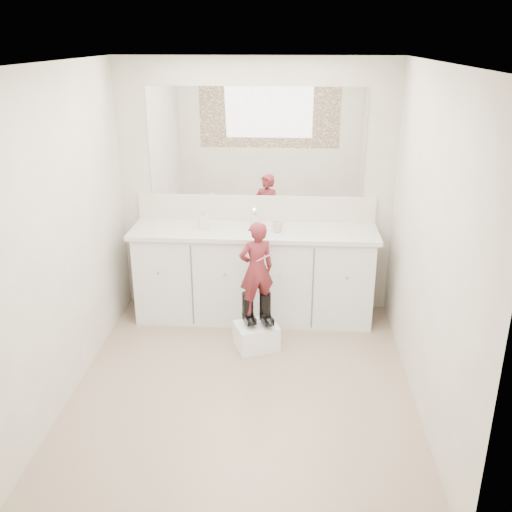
{
  "coord_description": "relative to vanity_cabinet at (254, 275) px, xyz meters",
  "views": [
    {
      "loc": [
        0.35,
        -3.76,
        2.56
      ],
      "look_at": [
        0.06,
        0.63,
        0.85
      ],
      "focal_mm": 40.0,
      "sensor_mm": 36.0,
      "label": 1
    }
  ],
  "objects": [
    {
      "name": "step_stool",
      "position": [
        0.06,
        -0.61,
        -0.31
      ],
      "size": [
        0.43,
        0.4,
        0.22
      ],
      "primitive_type": "cube",
      "rotation": [
        0.0,
        0.0,
        0.4
      ],
      "color": "white",
      "rests_on": "floor"
    },
    {
      "name": "wall_left",
      "position": [
        -1.3,
        -1.23,
        0.78
      ],
      "size": [
        0.0,
        3.0,
        3.0
      ],
      "primitive_type": "plane",
      "rotation": [
        1.57,
        0.0,
        1.57
      ],
      "color": "#BDB4A1",
      "rests_on": "floor"
    },
    {
      "name": "backsplash",
      "position": [
        0.0,
        0.26,
        0.59
      ],
      "size": [
        2.28,
        0.03,
        0.25
      ],
      "primitive_type": "cube",
      "color": "beige",
      "rests_on": "countertop"
    },
    {
      "name": "wall_right",
      "position": [
        1.3,
        -1.23,
        0.78
      ],
      "size": [
        0.0,
        3.0,
        3.0
      ],
      "primitive_type": "plane",
      "rotation": [
        1.57,
        0.0,
        -1.57
      ],
      "color": "#BDB4A1",
      "rests_on": "floor"
    },
    {
      "name": "floor",
      "position": [
        0.0,
        -1.23,
        -0.42
      ],
      "size": [
        3.0,
        3.0,
        0.0
      ],
      "primitive_type": "plane",
      "color": "#89705A",
      "rests_on": "ground"
    },
    {
      "name": "faucet",
      "position": [
        0.0,
        0.15,
        0.52
      ],
      "size": [
        0.08,
        0.08,
        0.1
      ],
      "primitive_type": "cylinder",
      "color": "silver",
      "rests_on": "countertop"
    },
    {
      "name": "boot_right",
      "position": [
        0.14,
        -0.59,
        -0.06
      ],
      "size": [
        0.17,
        0.22,
        0.29
      ],
      "primitive_type": null,
      "rotation": [
        0.0,
        0.0,
        0.4
      ],
      "color": "black",
      "rests_on": "step_stool"
    },
    {
      "name": "cup",
      "position": [
        0.22,
        -0.07,
        0.51
      ],
      "size": [
        0.12,
        0.12,
        0.1
      ],
      "primitive_type": "imported",
      "rotation": [
        0.0,
        0.0,
        -0.19
      ],
      "color": "#C3B19C",
      "rests_on": "countertop"
    },
    {
      "name": "vanity_cabinet",
      "position": [
        0.0,
        0.0,
        0.0
      ],
      "size": [
        2.2,
        0.55,
        0.85
      ],
      "primitive_type": "cube",
      "color": "silver",
      "rests_on": "floor"
    },
    {
      "name": "toothbrush",
      "position": [
        0.13,
        -0.67,
        0.45
      ],
      "size": [
        0.13,
        0.06,
        0.06
      ],
      "primitive_type": "cylinder",
      "rotation": [
        0.0,
        1.22,
        0.4
      ],
      "color": "#D25179",
      "rests_on": "toddler"
    },
    {
      "name": "wall_front",
      "position": [
        0.0,
        -2.73,
        0.77
      ],
      "size": [
        2.6,
        0.0,
        2.6
      ],
      "primitive_type": "plane",
      "rotation": [
        -1.57,
        0.0,
        0.0
      ],
      "color": "#BDB4A1",
      "rests_on": "floor"
    },
    {
      "name": "ceiling",
      "position": [
        0.0,
        -1.23,
        1.97
      ],
      "size": [
        3.0,
        3.0,
        0.0
      ],
      "primitive_type": "plane",
      "rotation": [
        3.14,
        0.0,
        0.0
      ],
      "color": "white",
      "rests_on": "wall_back"
    },
    {
      "name": "dot_panel",
      "position": [
        0.0,
        -2.71,
        1.22
      ],
      "size": [
        2.0,
        0.01,
        1.2
      ],
      "primitive_type": "cube",
      "color": "#472819",
      "rests_on": "wall_front"
    },
    {
      "name": "soap_bottle",
      "position": [
        -0.47,
        -0.02,
        0.56
      ],
      "size": [
        0.11,
        0.11,
        0.19
      ],
      "primitive_type": "imported",
      "rotation": [
        0.0,
        0.0,
        0.31
      ],
      "color": "beige",
      "rests_on": "countertop"
    },
    {
      "name": "wall_back",
      "position": [
        0.0,
        0.27,
        0.77
      ],
      "size": [
        2.6,
        0.0,
        2.6
      ],
      "primitive_type": "plane",
      "rotation": [
        1.57,
        0.0,
        0.0
      ],
      "color": "#BDB4A1",
      "rests_on": "floor"
    },
    {
      "name": "toddler",
      "position": [
        0.06,
        -0.59,
        0.31
      ],
      "size": [
        0.35,
        0.3,
        0.83
      ],
      "primitive_type": "imported",
      "rotation": [
        0.0,
        0.0,
        3.54
      ],
      "color": "#A0313A",
      "rests_on": "step_stool"
    },
    {
      "name": "mirror",
      "position": [
        0.0,
        0.26,
        1.22
      ],
      "size": [
        2.0,
        0.02,
        1.0
      ],
      "primitive_type": "cube",
      "color": "white",
      "rests_on": "wall_back"
    },
    {
      "name": "boot_left",
      "position": [
        -0.01,
        -0.59,
        -0.06
      ],
      "size": [
        0.17,
        0.22,
        0.29
      ],
      "primitive_type": null,
      "rotation": [
        0.0,
        0.0,
        0.4
      ],
      "color": "black",
      "rests_on": "step_stool"
    },
    {
      "name": "countertop",
      "position": [
        0.0,
        -0.01,
        0.45
      ],
      "size": [
        2.28,
        0.58,
        0.04
      ],
      "primitive_type": "cube",
      "color": "beige",
      "rests_on": "vanity_cabinet"
    }
  ]
}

